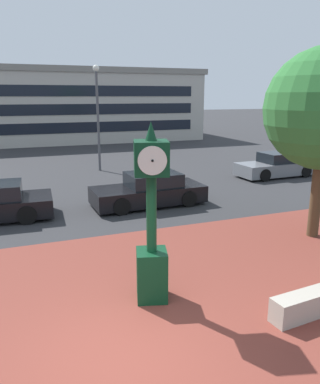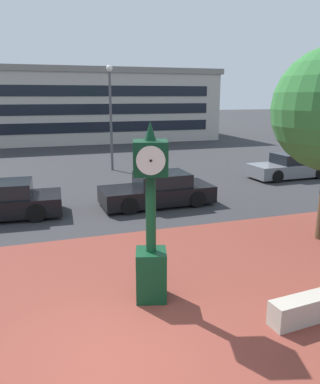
% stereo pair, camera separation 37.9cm
% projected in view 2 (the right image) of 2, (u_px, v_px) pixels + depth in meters
% --- Properties ---
extents(ground_plane, '(200.00, 200.00, 0.00)m').
position_uv_depth(ground_plane, '(115.00, 359.00, 6.27)').
color(ground_plane, '#2D2D30').
extents(plaza_brick_paving, '(44.00, 9.72, 0.01)m').
position_uv_depth(plaza_brick_paving, '(106.00, 329.00, 7.06)').
color(plaza_brick_paving, brown).
rests_on(plaza_brick_paving, ground).
extents(street_clock, '(0.82, 0.85, 3.75)m').
position_uv_depth(street_clock, '(151.00, 225.00, 7.74)').
color(street_clock, '#0C381E').
rests_on(street_clock, ground).
extents(car_street_near, '(4.45, 2.03, 1.28)m').
position_uv_depth(car_street_near, '(158.00, 191.00, 14.97)').
color(car_street_near, black).
rests_on(car_street_near, ground).
extents(car_street_far, '(4.34, 1.91, 1.28)m').
position_uv_depth(car_street_far, '(290.00, 167.00, 19.95)').
color(car_street_far, slate).
rests_on(car_street_far, ground).
extents(civic_building, '(28.55, 11.22, 6.63)m').
position_uv_depth(civic_building, '(65.00, 105.00, 37.00)').
color(civic_building, '#B2ADA3').
rests_on(civic_building, ground).
extents(street_lamp_post, '(0.36, 0.36, 5.84)m').
position_uv_depth(street_lamp_post, '(110.00, 106.00, 21.24)').
color(street_lamp_post, '#4C4C51').
rests_on(street_lamp_post, ground).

